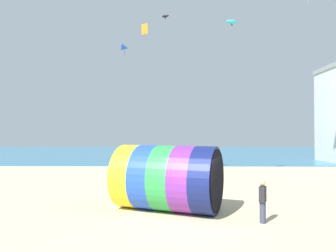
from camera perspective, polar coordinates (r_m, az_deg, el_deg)
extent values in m
plane|color=#CCBA8C|center=(12.83, 5.20, -17.50)|extent=(120.00, 120.00, 0.00)
cube|color=teal|center=(51.46, 1.80, -5.11)|extent=(120.00, 40.00, 0.10)
cylinder|color=yellow|center=(14.82, -6.87, -9.37)|extent=(1.90, 3.12, 2.98)
cylinder|color=blue|center=(14.42, -3.58, -9.61)|extent=(1.90, 3.12, 2.98)
cylinder|color=green|center=(14.06, -0.11, -9.82)|extent=(1.90, 3.12, 2.98)
cylinder|color=purple|center=(13.76, 3.54, -10.02)|extent=(1.90, 3.12, 2.98)
cylinder|color=navy|center=(13.51, 7.34, -10.17)|extent=(1.90, 3.12, 2.98)
cylinder|color=black|center=(13.41, 9.37, -10.24)|extent=(1.01, 2.59, 2.74)
cylinder|color=#383D56|center=(12.90, 17.60, -15.43)|extent=(0.24, 0.24, 0.83)
cube|color=#232328|center=(12.74, 17.58, -12.26)|extent=(0.37, 0.42, 0.62)
sphere|color=tan|center=(12.66, 17.57, -10.29)|extent=(0.23, 0.23, 0.23)
cube|color=orange|center=(30.46, -4.47, 17.94)|extent=(0.63, 0.39, 0.98)
cylinder|color=#8F4F12|center=(30.25, -4.47, 16.73)|extent=(0.03, 0.03, 0.98)
ellipsoid|color=black|center=(28.69, -0.52, 20.19)|extent=(0.72, 0.51, 0.23)
cube|color=black|center=(28.63, -0.52, 19.93)|extent=(0.10, 0.06, 0.17)
cone|color=blue|center=(31.73, -8.23, 14.58)|extent=(0.97, 0.90, 0.82)
cylinder|color=navy|center=(31.58, -8.24, 13.56)|extent=(0.03, 0.03, 0.78)
ellipsoid|color=#2DB2C6|center=(24.92, 12.04, 18.85)|extent=(0.96, 0.54, 0.29)
cube|color=#1B6B77|center=(24.85, 12.05, 18.43)|extent=(0.13, 0.05, 0.23)
cylinder|color=black|center=(22.64, 0.14, -9.24)|extent=(0.24, 0.24, 0.85)
cube|color=#338C4C|center=(22.54, 0.14, -7.37)|extent=(0.41, 0.32, 0.64)
sphere|color=#9E7051|center=(22.50, 0.14, -6.22)|extent=(0.23, 0.23, 0.23)
cylinder|color=black|center=(26.81, -9.15, -8.04)|extent=(0.24, 0.24, 0.77)
cube|color=red|center=(26.74, -9.15, -6.61)|extent=(0.38, 0.42, 0.58)
sphere|color=#9E7051|center=(26.70, -9.14, -5.73)|extent=(0.21, 0.21, 0.21)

